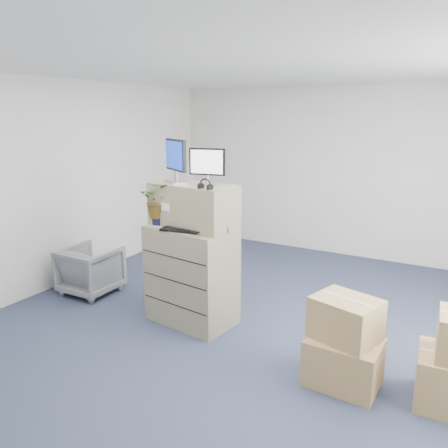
{
  "coord_description": "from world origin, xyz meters",
  "views": [
    {
      "loc": [
        1.85,
        -3.73,
        2.31
      ],
      "look_at": [
        -0.49,
        0.4,
        1.13
      ],
      "focal_mm": 35.0,
      "sensor_mm": 36.0,
      "label": 1
    }
  ],
  "objects_px": {
    "filing_cabinet_lower": "(191,275)",
    "keyboard": "(186,230)",
    "potted_plant": "(159,205)",
    "office_chair": "(91,268)",
    "water_bottle": "(202,217)",
    "monitor_left": "(176,158)",
    "monitor_right": "(207,165)"
  },
  "relations": [
    {
      "from": "monitor_right",
      "to": "keyboard",
      "type": "xyz_separation_m",
      "value": [
        -0.16,
        -0.19,
        -0.68
      ]
    },
    {
      "from": "potted_plant",
      "to": "keyboard",
      "type": "bearing_deg",
      "value": -8.25
    },
    {
      "from": "monitor_left",
      "to": "office_chair",
      "type": "distance_m",
      "value": 2.08
    },
    {
      "from": "monitor_right",
      "to": "water_bottle",
      "type": "relative_size",
      "value": 1.54
    },
    {
      "from": "keyboard",
      "to": "filing_cabinet_lower",
      "type": "bearing_deg",
      "value": 91.69
    },
    {
      "from": "water_bottle",
      "to": "monitor_right",
      "type": "bearing_deg",
      "value": 7.77
    },
    {
      "from": "keyboard",
      "to": "potted_plant",
      "type": "bearing_deg",
      "value": 161.41
    },
    {
      "from": "water_bottle",
      "to": "office_chair",
      "type": "height_order",
      "value": "water_bottle"
    },
    {
      "from": "office_chair",
      "to": "monitor_right",
      "type": "bearing_deg",
      "value": 179.62
    },
    {
      "from": "keyboard",
      "to": "water_bottle",
      "type": "distance_m",
      "value": 0.23
    },
    {
      "from": "filing_cabinet_lower",
      "to": "potted_plant",
      "type": "height_order",
      "value": "potted_plant"
    },
    {
      "from": "potted_plant",
      "to": "office_chair",
      "type": "height_order",
      "value": "potted_plant"
    },
    {
      "from": "water_bottle",
      "to": "office_chair",
      "type": "xyz_separation_m",
      "value": [
        -1.76,
        0.0,
        -0.9
      ]
    },
    {
      "from": "monitor_right",
      "to": "keyboard",
      "type": "height_order",
      "value": "monitor_right"
    },
    {
      "from": "monitor_left",
      "to": "monitor_right",
      "type": "distance_m",
      "value": 0.4
    },
    {
      "from": "potted_plant",
      "to": "water_bottle",
      "type": "bearing_deg",
      "value": 14.04
    },
    {
      "from": "monitor_right",
      "to": "water_bottle",
      "type": "distance_m",
      "value": 0.57
    },
    {
      "from": "monitor_right",
      "to": "office_chair",
      "type": "xyz_separation_m",
      "value": [
        -1.83,
        -0.01,
        -1.47
      ]
    },
    {
      "from": "monitor_left",
      "to": "filing_cabinet_lower",
      "type": "bearing_deg",
      "value": 20.25
    },
    {
      "from": "filing_cabinet_lower",
      "to": "office_chair",
      "type": "height_order",
      "value": "filing_cabinet_lower"
    },
    {
      "from": "monitor_left",
      "to": "keyboard",
      "type": "height_order",
      "value": "monitor_left"
    },
    {
      "from": "keyboard",
      "to": "monitor_left",
      "type": "bearing_deg",
      "value": 131.94
    },
    {
      "from": "filing_cabinet_lower",
      "to": "monitor_left",
      "type": "relative_size",
      "value": 2.35
    },
    {
      "from": "filing_cabinet_lower",
      "to": "office_chair",
      "type": "distance_m",
      "value": 1.65
    },
    {
      "from": "office_chair",
      "to": "potted_plant",
      "type": "bearing_deg",
      "value": 173.89
    },
    {
      "from": "water_bottle",
      "to": "potted_plant",
      "type": "xyz_separation_m",
      "value": [
        -0.48,
        -0.12,
        0.1
      ]
    },
    {
      "from": "keyboard",
      "to": "monitor_right",
      "type": "bearing_deg",
      "value": 38.49
    },
    {
      "from": "filing_cabinet_lower",
      "to": "keyboard",
      "type": "height_order",
      "value": "keyboard"
    },
    {
      "from": "filing_cabinet_lower",
      "to": "keyboard",
      "type": "bearing_deg",
      "value": -70.52
    },
    {
      "from": "filing_cabinet_lower",
      "to": "monitor_right",
      "type": "distance_m",
      "value": 1.27
    },
    {
      "from": "monitor_left",
      "to": "water_bottle",
      "type": "height_order",
      "value": "monitor_left"
    },
    {
      "from": "monitor_right",
      "to": "office_chair",
      "type": "bearing_deg",
      "value": 169.77
    }
  ]
}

